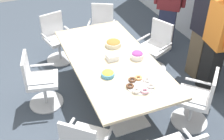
{
  "coord_description": "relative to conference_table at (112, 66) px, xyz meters",
  "views": [
    {
      "loc": [
        3.24,
        -1.34,
        3.06
      ],
      "look_at": [
        0.0,
        0.0,
        0.55
      ],
      "focal_mm": 44.67,
      "sensor_mm": 36.0,
      "label": 1
    }
  ],
  "objects": [
    {
      "name": "donut_platter",
      "position": [
        0.73,
        0.1,
        0.14
      ],
      "size": [
        0.38,
        0.38,
        0.04
      ],
      "color": "white",
      "rests_on": "conference_table"
    },
    {
      "name": "office_chair_6",
      "position": [
        -1.57,
        0.42,
        -0.22
      ],
      "size": [
        0.73,
        0.73,
        0.91
      ],
      "rotation": [
        0.0,
        0.0,
        -2.07
      ],
      "color": "silver",
      "rests_on": "ground"
    },
    {
      "name": "person_standing_0",
      "position": [
        -1.04,
        1.62,
        0.35
      ],
      "size": [
        0.47,
        0.5,
        1.86
      ],
      "rotation": [
        0.0,
        0.0,
        -2.32
      ],
      "color": "#232842",
      "rests_on": "ground"
    },
    {
      "name": "person_standing_1",
      "position": [
        0.0,
        1.65,
        0.32
      ],
      "size": [
        0.61,
        0.23,
        1.81
      ],
      "rotation": [
        0.0,
        0.0,
        -3.12
      ],
      "color": "brown",
      "rests_on": "ground"
    },
    {
      "name": "office_chair_4",
      "position": [
        0.99,
        0.9,
        -0.22
      ],
      "size": [
        0.76,
        0.76,
        0.91
      ],
      "rotation": [
        0.0,
        0.0,
        -3.94
      ],
      "color": "silver",
      "rests_on": "ground"
    },
    {
      "name": "snack_bowl_pretzels",
      "position": [
        -0.36,
        0.17,
        0.17
      ],
      "size": [
        0.26,
        0.26,
        0.1
      ],
      "color": "beige",
      "rests_on": "conference_table"
    },
    {
      "name": "napkin_pile",
      "position": [
        -0.0,
        -0.0,
        0.17
      ],
      "size": [
        0.16,
        0.16,
        0.09
      ],
      "primitive_type": "cube",
      "color": "white",
      "rests_on": "conference_table"
    },
    {
      "name": "conference_table",
      "position": [
        0.0,
        0.0,
        0.0
      ],
      "size": [
        2.4,
        1.2,
        0.75
      ],
      "color": "#CCB793",
      "rests_on": "ground"
    },
    {
      "name": "office_chair_0",
      "position": [
        -1.49,
        -0.53,
        -0.22
      ],
      "size": [
        0.65,
        0.65,
        0.91
      ],
      "rotation": [
        0.0,
        0.0,
        -1.33
      ],
      "color": "silver",
      "rests_on": "ground"
    },
    {
      "name": "person_standing_2",
      "position": [
        0.42,
        1.56,
        0.34
      ],
      "size": [
        0.61,
        0.29,
        1.84
      ],
      "rotation": [
        0.0,
        0.0,
        -3.31
      ],
      "color": "black",
      "rests_on": "ground"
    },
    {
      "name": "office_chair_1",
      "position": [
        -0.28,
        -1.09,
        -0.22
      ],
      "size": [
        0.65,
        0.65,
        0.91
      ],
      "rotation": [
        0.0,
        0.0,
        -0.23
      ],
      "color": "silver",
      "rests_on": "ground"
    },
    {
      "name": "office_chair_5",
      "position": [
        -0.49,
        1.06,
        -0.22
      ],
      "size": [
        0.71,
        0.71,
        0.91
      ],
      "rotation": [
        0.0,
        0.0,
        -2.74
      ],
      "color": "silver",
      "rests_on": "ground"
    },
    {
      "name": "snack_bowl_chips_yellow",
      "position": [
        0.37,
        -0.21,
        0.16
      ],
      "size": [
        0.19,
        0.19,
        0.08
      ],
      "color": "#4C9EC6",
      "rests_on": "conference_table"
    },
    {
      "name": "ground_plane",
      "position": [
        0.0,
        0.0,
        -0.63
      ],
      "size": [
        10.0,
        10.0,
        0.01
      ],
      "primitive_type": "cube",
      "color": "#3D4754"
    },
    {
      "name": "snack_bowl_candy_mix",
      "position": [
        0.12,
        0.36,
        0.18
      ],
      "size": [
        0.19,
        0.19,
        0.12
      ],
      "color": "white",
      "rests_on": "conference_table"
    }
  ]
}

